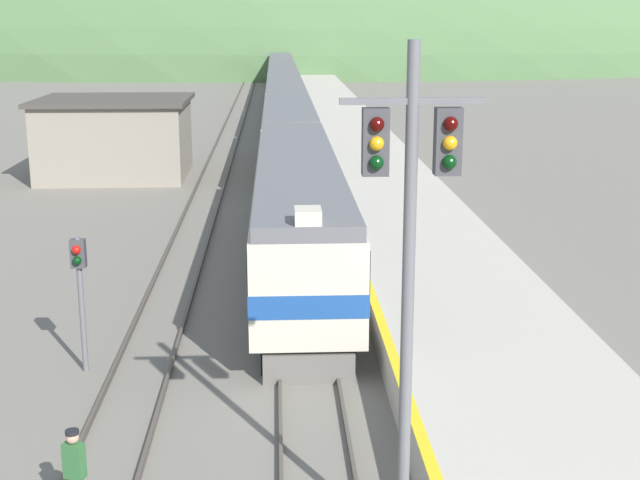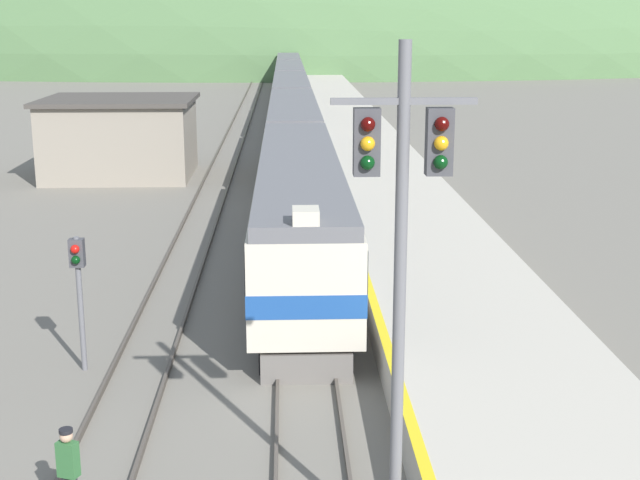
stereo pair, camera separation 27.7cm
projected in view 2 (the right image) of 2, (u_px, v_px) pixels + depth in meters
name	position (u px, v px, depth m)	size (l,w,h in m)	color
track_main	(291.00, 117.00, 78.44)	(1.52, 180.00, 0.16)	#4C443D
track_siding	(243.00, 118.00, 78.28)	(1.52, 180.00, 0.16)	#4C443D
platform	(361.00, 144.00, 59.13)	(5.44, 140.00, 1.02)	#BCB5A5
distant_hills	(287.00, 67.00, 157.92)	(174.37, 78.47, 53.48)	#517547
station_shed	(121.00, 137.00, 49.67)	(8.31, 7.37, 4.40)	gray
express_train_lead_car	(299.00, 210.00, 31.21)	(2.95, 20.89, 4.34)	black
carriage_second	(293.00, 133.00, 51.71)	(2.94, 19.19, 3.98)	black
carriage_third	(291.00, 101.00, 71.15)	(2.94, 19.19, 3.98)	black
carriage_fourth	(290.00, 83.00, 90.60)	(2.94, 19.19, 3.98)	black
carriage_fifth	(289.00, 71.00, 110.04)	(2.94, 19.19, 3.98)	black
signal_mast_main	(401.00, 232.00, 13.73)	(2.20, 0.42, 8.47)	slate
signal_post_siding	(78.00, 275.00, 22.15)	(0.36, 0.42, 3.51)	slate
track_worker	(69.00, 468.00, 15.80)	(0.42, 0.34, 1.77)	#2D2D33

